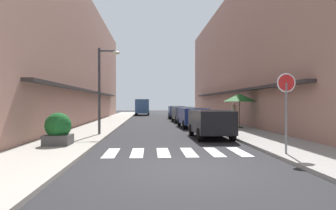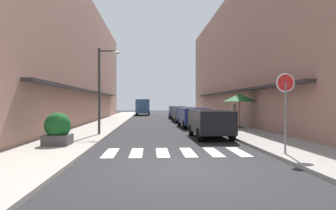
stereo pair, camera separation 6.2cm
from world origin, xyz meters
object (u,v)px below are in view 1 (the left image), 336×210
at_px(parked_car_distant, 177,111).
at_px(pedestrian_walking_near, 233,114).
at_px(street_lamp, 103,81).
at_px(cafe_umbrella, 239,98).
at_px(parked_car_mid, 192,115).
at_px(round_street_sign, 286,92).
at_px(planter_corner, 58,129).
at_px(parked_car_near, 210,121).
at_px(delivery_van, 143,106).
at_px(parked_car_far, 183,112).

xyz_separation_m(parked_car_distant, pedestrian_walking_near, (3.03, -13.57, 0.13)).
relative_size(parked_car_distant, pedestrian_walking_near, 2.25).
bearing_deg(street_lamp, cafe_umbrella, 22.87).
distance_m(parked_car_mid, pedestrian_walking_near, 3.04).
relative_size(parked_car_distant, round_street_sign, 1.45).
height_order(round_street_sign, planter_corner, round_street_sign).
relative_size(parked_car_mid, cafe_umbrella, 1.79).
xyz_separation_m(parked_car_mid, round_street_sign, (1.46, -12.54, 1.29)).
bearing_deg(pedestrian_walking_near, round_street_sign, 78.39).
distance_m(parked_car_near, pedestrian_walking_near, 7.28).
bearing_deg(delivery_van, planter_corner, -94.56).
bearing_deg(planter_corner, pedestrian_walking_near, 44.14).
bearing_deg(delivery_van, street_lamp, -92.94).
xyz_separation_m(parked_car_far, parked_car_distant, (-0.00, 6.61, -0.00)).
distance_m(delivery_van, round_street_sign, 36.71).
bearing_deg(pedestrian_walking_near, delivery_van, -77.51).
distance_m(parked_car_far, street_lamp, 13.70).
bearing_deg(cafe_umbrella, planter_corner, -141.04).
xyz_separation_m(parked_car_mid, planter_corner, (-6.90, -9.87, -0.17)).
xyz_separation_m(delivery_van, street_lamp, (-1.50, -29.26, 1.65)).
relative_size(parked_car_near, street_lamp, 0.85).
bearing_deg(parked_car_distant, parked_car_far, -90.00).
bearing_deg(round_street_sign, parked_car_distant, 93.23).
height_order(street_lamp, pedestrian_walking_near, street_lamp).
distance_m(parked_car_near, street_lamp, 6.25).
xyz_separation_m(parked_car_distant, delivery_van, (-4.23, 10.38, 0.49)).
relative_size(parked_car_mid, street_lamp, 0.89).
relative_size(parked_car_far, delivery_van, 0.83).
height_order(parked_car_distant, planter_corner, parked_car_distant).
bearing_deg(parked_car_near, parked_car_far, 90.00).
bearing_deg(street_lamp, round_street_sign, -44.24).
height_order(parked_car_far, parked_car_distant, same).
distance_m(delivery_van, cafe_umbrella, 26.59).
height_order(parked_car_distant, delivery_van, delivery_van).
bearing_deg(cafe_umbrella, pedestrian_walking_near, 89.32).
xyz_separation_m(parked_car_near, street_lamp, (-5.73, 1.32, 2.14)).
distance_m(planter_corner, pedestrian_walking_near, 13.84).
xyz_separation_m(parked_car_distant, round_street_sign, (1.46, -25.87, 1.29)).
height_order(parked_car_near, street_lamp, street_lamp).
xyz_separation_m(cafe_umbrella, planter_corner, (-9.91, -8.02, -1.44)).
height_order(delivery_van, round_street_sign, round_street_sign).
distance_m(parked_car_near, delivery_van, 30.87).
relative_size(parked_car_far, cafe_umbrella, 1.91).
height_order(parked_car_mid, planter_corner, parked_car_mid).
bearing_deg(delivery_van, parked_car_near, -82.13).
height_order(parked_car_far, planter_corner, parked_car_far).
bearing_deg(cafe_umbrella, parked_car_mid, 148.30).
height_order(parked_car_far, street_lamp, street_lamp).
relative_size(delivery_van, pedestrian_walking_near, 3.09).
distance_m(parked_car_mid, parked_car_distant, 13.33).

